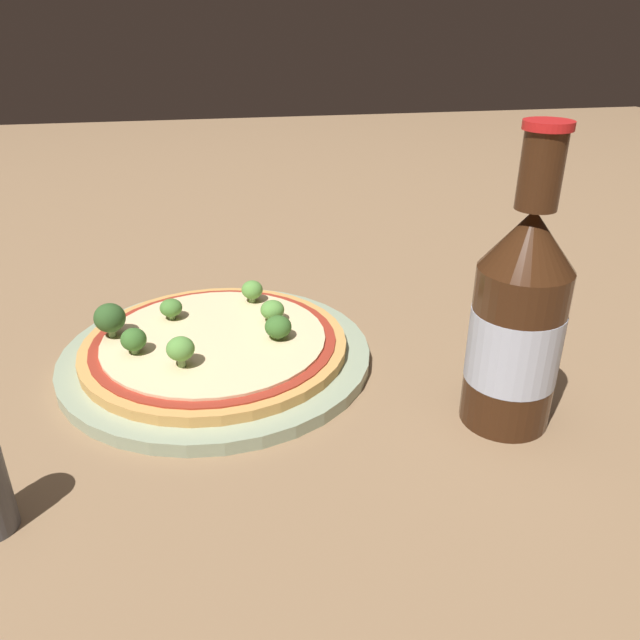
{
  "coord_description": "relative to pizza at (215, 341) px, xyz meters",
  "views": [
    {
      "loc": [
        -0.01,
        -0.53,
        0.3
      ],
      "look_at": [
        0.08,
        -0.05,
        0.06
      ],
      "focal_mm": 35.0,
      "sensor_mm": 36.0,
      "label": 1
    }
  ],
  "objects": [
    {
      "name": "ground_plane",
      "position": [
        0.01,
        -0.0,
        -0.02
      ],
      "size": [
        3.0,
        3.0,
        0.0
      ],
      "primitive_type": "plane",
      "color": "#846647"
    },
    {
      "name": "plate",
      "position": [
        0.0,
        -0.0,
        -0.01
      ],
      "size": [
        0.29,
        0.29,
        0.01
      ],
      "color": "#93A384",
      "rests_on": "ground_plane"
    },
    {
      "name": "pizza",
      "position": [
        0.0,
        0.0,
        0.0
      ],
      "size": [
        0.25,
        0.25,
        0.01
      ],
      "color": "tan",
      "rests_on": "plate"
    },
    {
      "name": "broccoli_floret_0",
      "position": [
        -0.04,
        0.04,
        0.02
      ],
      "size": [
        0.02,
        0.02,
        0.02
      ],
      "color": "#7A9E5B",
      "rests_on": "pizza"
    },
    {
      "name": "broccoli_floret_1",
      "position": [
        -0.07,
        -0.02,
        0.02
      ],
      "size": [
        0.02,
        0.02,
        0.02
      ],
      "color": "#7A9E5B",
      "rests_on": "pizza"
    },
    {
      "name": "broccoli_floret_2",
      "position": [
        0.04,
        0.07,
        0.02
      ],
      "size": [
        0.02,
        0.02,
        0.02
      ],
      "color": "#7A9E5B",
      "rests_on": "pizza"
    },
    {
      "name": "broccoli_floret_3",
      "position": [
        0.06,
        -0.02,
        0.02
      ],
      "size": [
        0.03,
        0.03,
        0.02
      ],
      "color": "#7A9E5B",
      "rests_on": "pizza"
    },
    {
      "name": "broccoli_floret_4",
      "position": [
        -0.03,
        -0.05,
        0.02
      ],
      "size": [
        0.02,
        0.02,
        0.03
      ],
      "color": "#7A9E5B",
      "rests_on": "pizza"
    },
    {
      "name": "broccoli_floret_5",
      "position": [
        0.06,
        0.02,
        0.02
      ],
      "size": [
        0.02,
        0.02,
        0.02
      ],
      "color": "#7A9E5B",
      "rests_on": "pizza"
    },
    {
      "name": "broccoli_floret_6",
      "position": [
        -0.09,
        0.01,
        0.03
      ],
      "size": [
        0.03,
        0.03,
        0.03
      ],
      "color": "#7A9E5B",
      "rests_on": "pizza"
    },
    {
      "name": "beer_bottle",
      "position": [
        0.23,
        -0.14,
        0.07
      ],
      "size": [
        0.07,
        0.07,
        0.24
      ],
      "color": "#381E0F",
      "rests_on": "ground_plane"
    }
  ]
}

